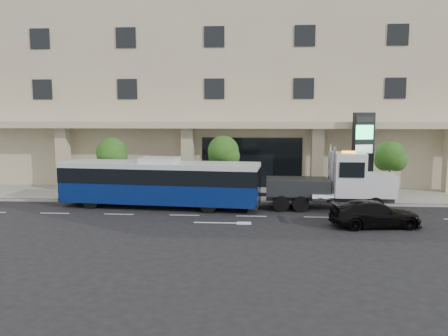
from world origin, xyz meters
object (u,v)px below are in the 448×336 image
at_px(city_bus, 160,182).
at_px(signage_pylon, 363,154).
at_px(tow_truck, 335,183).
at_px(black_sedan, 375,214).

relative_size(city_bus, signage_pylon, 2.18).
relative_size(tow_truck, signage_pylon, 1.50).
bearing_deg(tow_truck, black_sedan, -70.01).
bearing_deg(black_sedan, tow_truck, 10.98).
distance_m(tow_truck, signage_pylon, 5.32).
bearing_deg(city_bus, signage_pylon, 23.02).
bearing_deg(city_bus, tow_truck, 5.85).
height_order(tow_truck, signage_pylon, signage_pylon).
distance_m(black_sedan, signage_pylon, 8.97).
distance_m(city_bus, tow_truck, 11.18).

